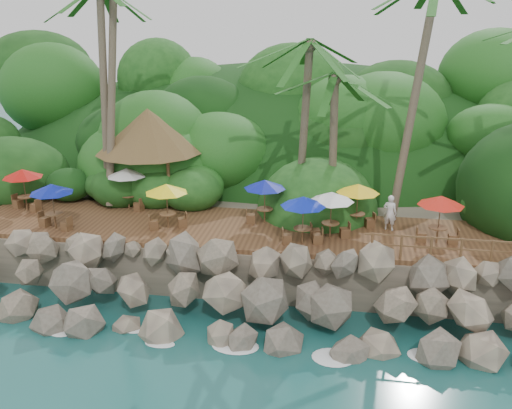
# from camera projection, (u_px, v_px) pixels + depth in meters

# --- Properties ---
(ground) EXTENTS (140.00, 140.00, 0.00)m
(ground) POSITION_uv_depth(u_px,v_px,m) (228.00, 349.00, 19.48)
(ground) COLOR #19514F
(ground) RESTS_ON ground
(land_base) EXTENTS (32.00, 25.20, 2.10)m
(land_base) POSITION_uv_depth(u_px,v_px,m) (282.00, 190.00, 34.10)
(land_base) COLOR gray
(land_base) RESTS_ON ground
(jungle_hill) EXTENTS (44.80, 28.00, 15.40)m
(jungle_hill) POSITION_uv_depth(u_px,v_px,m) (294.00, 174.00, 41.45)
(jungle_hill) COLOR #143811
(jungle_hill) RESTS_ON ground
(seawall) EXTENTS (29.00, 4.00, 2.30)m
(seawall) POSITION_uv_depth(u_px,v_px,m) (239.00, 293.00, 20.98)
(seawall) COLOR gray
(seawall) RESTS_ON ground
(terrace) EXTENTS (26.00, 5.00, 0.20)m
(terrace) POSITION_uv_depth(u_px,v_px,m) (256.00, 230.00, 24.38)
(terrace) COLOR brown
(terrace) RESTS_ON land_base
(jungle_foliage) EXTENTS (44.00, 16.00, 12.00)m
(jungle_foliage) POSITION_uv_depth(u_px,v_px,m) (280.00, 211.00, 33.50)
(jungle_foliage) COLOR #143811
(jungle_foliage) RESTS_ON ground
(foam_line) EXTENTS (25.20, 0.80, 0.06)m
(foam_line) POSITION_uv_depth(u_px,v_px,m) (230.00, 343.00, 19.75)
(foam_line) COLOR white
(foam_line) RESTS_ON ground
(palms) EXTENTS (25.72, 6.76, 14.93)m
(palms) POSITION_uv_depth(u_px,v_px,m) (297.00, 0.00, 23.53)
(palms) COLOR brown
(palms) RESTS_ON ground
(palapa) EXTENTS (5.39, 5.39, 4.60)m
(palapa) POSITION_uv_depth(u_px,v_px,m) (148.00, 130.00, 27.52)
(palapa) COLOR brown
(palapa) RESTS_ON ground
(dining_clusters) EXTENTS (20.89, 4.94, 2.04)m
(dining_clusters) POSITION_uv_depth(u_px,v_px,m) (224.00, 191.00, 23.94)
(dining_clusters) COLOR brown
(dining_clusters) RESTS_ON terrace
(railing) EXTENTS (7.20, 0.10, 1.00)m
(railing) POSITION_uv_depth(u_px,v_px,m) (461.00, 248.00, 20.68)
(railing) COLOR brown
(railing) RESTS_ON terrace
(waiter) EXTENTS (0.66, 0.52, 1.60)m
(waiter) POSITION_uv_depth(u_px,v_px,m) (390.00, 213.00, 23.87)
(waiter) COLOR white
(waiter) RESTS_ON terrace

